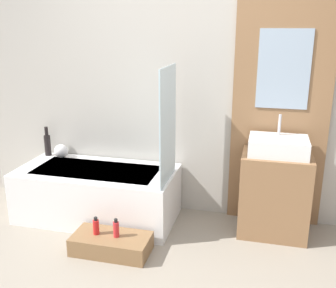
{
  "coord_description": "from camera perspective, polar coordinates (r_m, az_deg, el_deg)",
  "views": [
    {
      "loc": [
        0.73,
        -1.99,
        1.79
      ],
      "look_at": [
        0.05,
        0.7,
        0.94
      ],
      "focal_mm": 42.0,
      "sensor_mm": 36.0,
      "label": 1
    }
  ],
  "objects": [
    {
      "name": "wall_tiled_back",
      "position": [
        3.68,
        2.56,
        9.38
      ],
      "size": [
        4.2,
        0.06,
        2.6
      ],
      "primitive_type": "cube",
      "color": "#B7B2A8",
      "rests_on": "ground_plane"
    },
    {
      "name": "wall_wood_accent",
      "position": [
        3.56,
        16.29,
        8.56
      ],
      "size": [
        0.84,
        0.04,
        2.6
      ],
      "color": "#8E6642",
      "rests_on": "ground_plane"
    },
    {
      "name": "bathtub",
      "position": [
        3.82,
        -10.17,
        -7.06
      ],
      "size": [
        1.48,
        0.71,
        0.49
      ],
      "color": "white",
      "rests_on": "ground_plane"
    },
    {
      "name": "glass_shower_screen",
      "position": [
        3.29,
        -0.02,
        2.74
      ],
      "size": [
        0.01,
        0.52,
        0.98
      ],
      "primitive_type": "cube",
      "color": "silver",
      "rests_on": "bathtub"
    },
    {
      "name": "wooden_step_bench",
      "position": [
        3.33,
        -8.22,
        -14.14
      ],
      "size": [
        0.63,
        0.32,
        0.15
      ],
      "primitive_type": "cube",
      "color": "olive",
      "rests_on": "ground_plane"
    },
    {
      "name": "vanity_cabinet",
      "position": [
        3.58,
        15.14,
        -7.01
      ],
      "size": [
        0.58,
        0.44,
        0.73
      ],
      "primitive_type": "cube",
      "color": "#8E6642",
      "rests_on": "ground_plane"
    },
    {
      "name": "sink",
      "position": [
        3.43,
        15.7,
        -0.27
      ],
      "size": [
        0.49,
        0.36,
        0.32
      ],
      "color": "white",
      "rests_on": "vanity_cabinet"
    },
    {
      "name": "vase_tall_dark",
      "position": [
        4.22,
        -17.09,
        0.03
      ],
      "size": [
        0.06,
        0.06,
        0.3
      ],
      "color": "black",
      "rests_on": "bathtub"
    },
    {
      "name": "vase_round_light",
      "position": [
        4.12,
        -15.26,
        -1.0
      ],
      "size": [
        0.14,
        0.14,
        0.14
      ],
      "primitive_type": "sphere",
      "color": "white",
      "rests_on": "bathtub"
    },
    {
      "name": "bottle_soap_primary",
      "position": [
        3.31,
        -10.4,
        -11.7
      ],
      "size": [
        0.05,
        0.05,
        0.15
      ],
      "color": "red",
      "rests_on": "wooden_step_bench"
    },
    {
      "name": "bottle_soap_secondary",
      "position": [
        3.24,
        -7.54,
        -12.09
      ],
      "size": [
        0.05,
        0.05,
        0.16
      ],
      "color": "red",
      "rests_on": "wooden_step_bench"
    }
  ]
}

